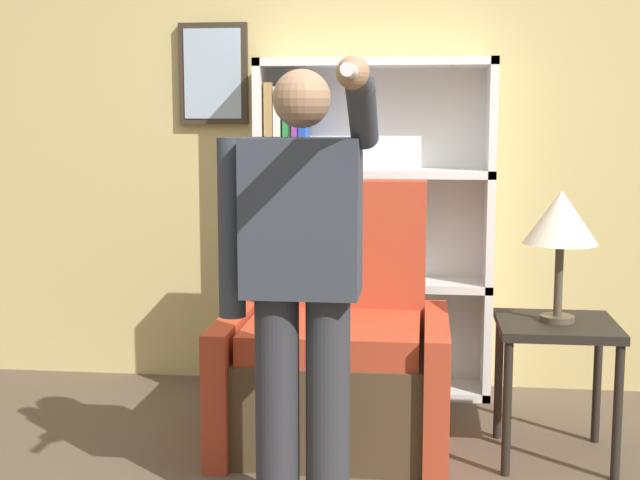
{
  "coord_description": "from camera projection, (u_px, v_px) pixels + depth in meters",
  "views": [
    {
      "loc": [
        0.13,
        -2.58,
        1.4
      ],
      "look_at": [
        -0.26,
        0.69,
        0.94
      ],
      "focal_mm": 50.0,
      "sensor_mm": 36.0,
      "label": 1
    }
  ],
  "objects": [
    {
      "name": "wall_back",
      "position": [
        400.0,
        116.0,
        4.55
      ],
      "size": [
        8.0,
        0.11,
        2.8
      ],
      "color": "tan",
      "rests_on": "ground_plane"
    },
    {
      "name": "bookcase",
      "position": [
        350.0,
        233.0,
        4.5
      ],
      "size": [
        1.18,
        0.28,
        1.68
      ],
      "color": "white",
      "rests_on": "ground_plane"
    },
    {
      "name": "armchair",
      "position": [
        336.0,
        359.0,
        3.85
      ],
      "size": [
        0.96,
        0.8,
        1.12
      ],
      "color": "#4C3823",
      "rests_on": "ground_plane"
    },
    {
      "name": "person_standing",
      "position": [
        301.0,
        277.0,
        2.94
      ],
      "size": [
        0.53,
        0.78,
        1.56
      ],
      "color": "#2D2D33",
      "rests_on": "ground_plane"
    },
    {
      "name": "side_table",
      "position": [
        556.0,
        344.0,
        3.61
      ],
      "size": [
        0.47,
        0.47,
        0.58
      ],
      "color": "black",
      "rests_on": "ground_plane"
    },
    {
      "name": "table_lamp",
      "position": [
        561.0,
        221.0,
        3.54
      ],
      "size": [
        0.3,
        0.3,
        0.53
      ],
      "color": "#4C4233",
      "rests_on": "side_table"
    }
  ]
}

